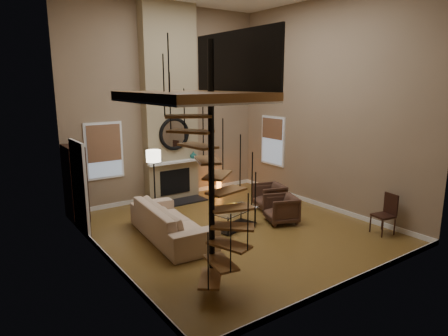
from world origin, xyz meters
TOP-DOWN VIEW (x-y plane):
  - ground at (0.00, 0.00)m, footprint 6.00×6.50m
  - back_wall at (0.00, 3.25)m, footprint 6.00×0.02m
  - front_wall at (0.00, -3.25)m, footprint 6.00×0.02m
  - left_wall at (-3.00, 0.00)m, footprint 0.02×6.50m
  - right_wall at (3.00, 0.00)m, footprint 0.02×6.50m
  - baseboard_back at (0.00, 3.24)m, footprint 6.00×0.02m
  - baseboard_front at (0.00, -3.24)m, footprint 6.00×0.02m
  - baseboard_left at (-2.99, 0.00)m, footprint 0.02×6.50m
  - baseboard_right at (2.99, 0.00)m, footprint 0.02×6.50m
  - chimney_breast at (0.00, 3.06)m, footprint 1.60×0.38m
  - hearth at (0.00, 2.57)m, footprint 1.50×0.60m
  - firebox at (0.00, 2.86)m, footprint 0.95×0.02m
  - mantel at (0.00, 2.78)m, footprint 1.70×0.18m
  - mirror_frame at (0.00, 2.84)m, footprint 0.94×0.10m
  - mirror_disc at (0.00, 2.85)m, footprint 0.80×0.01m
  - vase_left at (-0.55, 2.82)m, footprint 0.24×0.24m
  - vase_right at (0.60, 2.82)m, footprint 0.20×0.20m
  - window_back at (-1.90, 3.22)m, footprint 1.02×0.06m
  - window_right at (2.97, 2.00)m, footprint 0.06×1.02m
  - entry_door at (-2.95, 1.80)m, footprint 0.10×1.05m
  - loft at (-2.04, -1.80)m, footprint 1.70×2.20m
  - spiral_stair at (-1.78, -1.79)m, footprint 1.47×1.47m
  - hutch at (-2.81, 2.79)m, footprint 0.39×0.83m
  - sofa at (-1.46, 0.38)m, footprint 1.23×2.69m
  - armchair_near at (1.75, 0.64)m, footprint 0.91×0.90m
  - armchair_far at (1.26, -0.35)m, footprint 0.94×0.92m
  - coffee_table at (0.08, 0.07)m, footprint 1.31×0.88m
  - bowl at (0.08, 0.12)m, footprint 0.36×0.36m
  - book at (0.43, -0.08)m, footprint 0.32×0.34m
  - floor_lamp at (-1.04, 2.04)m, footprint 0.37×0.37m
  - accent_lamp at (1.52, 2.83)m, footprint 0.15×0.15m
  - side_chair at (2.64, -2.21)m, footprint 0.49×0.47m

SIDE VIEW (x-z plane):
  - ground at x=0.00m, z-range -0.01..0.00m
  - hearth at x=0.00m, z-range 0.00..0.04m
  - baseboard_back at x=0.00m, z-range 0.00..0.12m
  - baseboard_front at x=0.00m, z-range 0.00..0.12m
  - baseboard_left at x=-2.99m, z-range 0.00..0.12m
  - baseboard_right at x=2.99m, z-range 0.00..0.12m
  - accent_lamp at x=1.52m, z-range -0.01..0.51m
  - coffee_table at x=0.08m, z-range 0.06..0.51m
  - armchair_near at x=1.75m, z-range 0.02..0.69m
  - armchair_far at x=1.26m, z-range 0.02..0.69m
  - sofa at x=-1.46m, z-range 0.01..0.78m
  - book at x=0.43m, z-range 0.45..0.48m
  - bowl at x=0.08m, z-range 0.45..0.54m
  - side_chair at x=2.64m, z-range 0.07..0.98m
  - firebox at x=0.00m, z-range 0.19..0.91m
  - hutch at x=-2.81m, z-range 0.02..1.88m
  - entry_door at x=-2.95m, z-range -0.03..2.13m
  - mantel at x=0.00m, z-range 1.12..1.18m
  - vase_right at x=0.60m, z-range 1.18..1.39m
  - vase_left at x=-0.55m, z-range 1.18..1.43m
  - floor_lamp at x=-1.04m, z-range 0.57..2.26m
  - window_back at x=-1.90m, z-range 0.86..2.38m
  - window_right at x=2.97m, z-range 0.87..2.39m
  - spiral_stair at x=-1.78m, z-range -0.25..3.81m
  - mirror_frame at x=0.00m, z-range 1.48..2.42m
  - mirror_disc at x=0.00m, z-range 1.55..2.35m
  - back_wall at x=0.00m, z-range 0.00..5.50m
  - front_wall at x=0.00m, z-range 0.00..5.50m
  - left_wall at x=-3.00m, z-range 0.00..5.50m
  - right_wall at x=3.00m, z-range 0.00..5.50m
  - chimney_breast at x=0.00m, z-range 0.00..5.50m
  - loft at x=-2.04m, z-range 2.69..3.78m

